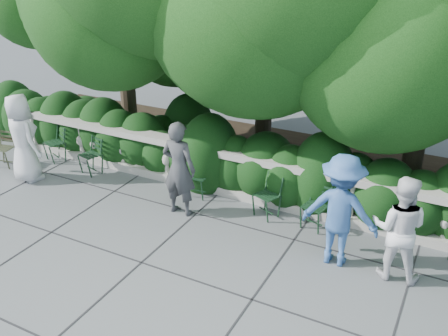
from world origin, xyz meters
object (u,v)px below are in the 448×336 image
at_px(person_businessman, 23,138).
at_px(person_older_blue, 340,211).
at_px(chair_d, 195,199).
at_px(person_woman_grey, 179,169).
at_px(person_casual_man, 399,228).
at_px(chair_a, 51,162).
at_px(chair_weathered, 3,168).
at_px(chair_e, 309,231).
at_px(chair_b, 87,175).
at_px(chair_c, 261,219).

bearing_deg(person_businessman, person_older_blue, -163.06).
height_order(chair_d, person_older_blue, person_older_blue).
height_order(person_woman_grey, person_casual_man, person_woman_grey).
height_order(chair_a, person_businessman, person_businessman).
xyz_separation_m(chair_a, person_businessman, (0.26, -0.89, 0.96)).
bearing_deg(chair_weathered, chair_e, -6.37).
height_order(chair_a, chair_b, same).
bearing_deg(chair_a, person_casual_man, 16.30).
bearing_deg(chair_c, person_casual_man, 7.16).
xyz_separation_m(chair_weathered, person_woman_grey, (4.72, 0.19, 0.93)).
bearing_deg(person_businessman, chair_d, -150.57).
bearing_deg(chair_e, chair_weathered, -163.27).
distance_m(chair_e, person_businessman, 6.32).
height_order(person_businessman, person_casual_man, person_businessman).
bearing_deg(chair_weathered, person_casual_man, -11.51).
relative_size(chair_b, chair_e, 1.00).
xyz_separation_m(person_businessman, person_casual_man, (7.76, 0.15, -0.10)).
distance_m(chair_d, person_older_blue, 3.37).
xyz_separation_m(chair_e, person_businessman, (-6.19, -0.78, 0.96)).
distance_m(chair_d, chair_e, 2.48).
height_order(chair_b, person_casual_man, person_casual_man).
xyz_separation_m(chair_weathered, person_businessman, (0.97, -0.10, 0.96)).
bearing_deg(person_older_blue, person_casual_man, -178.84).
bearing_deg(person_older_blue, chair_e, -46.26).
xyz_separation_m(chair_d, chair_e, (2.47, -0.10, 0.00)).
bearing_deg(person_woman_grey, chair_c, -162.78).
distance_m(person_woman_grey, person_older_blue, 3.12).
bearing_deg(person_older_blue, chair_c, -23.44).
bearing_deg(chair_b, chair_weathered, -146.98).
bearing_deg(chair_weathered, chair_b, 5.56).
relative_size(person_businessman, person_casual_man, 1.11).
bearing_deg(person_casual_man, chair_d, -14.42).
bearing_deg(chair_a, chair_weathered, -110.75).
height_order(chair_e, person_older_blue, person_older_blue).
height_order(chair_d, chair_weathered, same).
distance_m(chair_a, person_older_blue, 7.22).
bearing_deg(person_casual_man, person_older_blue, -1.75).
xyz_separation_m(chair_c, person_casual_man, (2.53, -0.63, 0.86)).
bearing_deg(chair_c, person_woman_grey, -140.56).
xyz_separation_m(chair_c, person_older_blue, (1.63, -0.67, 0.95)).
relative_size(chair_a, person_woman_grey, 0.45).
bearing_deg(chair_a, chair_d, 21.57).
relative_size(chair_a, person_casual_man, 0.49).
relative_size(chair_c, person_woman_grey, 0.45).
bearing_deg(chair_d, chair_weathered, -171.90).
xyz_separation_m(chair_a, chair_d, (3.98, -0.00, 0.00)).
xyz_separation_m(person_businessman, person_older_blue, (6.86, 0.11, -0.01)).
xyz_separation_m(person_businessman, person_woman_grey, (3.75, 0.29, -0.03)).
relative_size(chair_a, chair_b, 1.00).
bearing_deg(chair_weathered, chair_a, 35.84).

